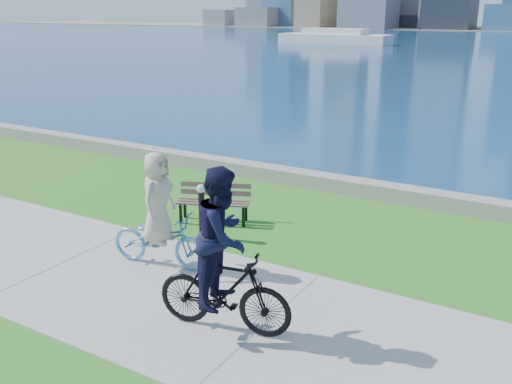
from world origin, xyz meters
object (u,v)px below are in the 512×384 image
cyclist_woman (159,225)px  cyclist_man (223,265)px  bollard_lamp (202,207)px  park_bench (214,199)px

cyclist_woman → cyclist_man: 2.38m
bollard_lamp → cyclist_woman: size_ratio=0.54×
park_bench → bollard_lamp: bearing=-92.7°
park_bench → bollard_lamp: bollard_lamp is taller
park_bench → cyclist_woman: cyclist_woman is taller
cyclist_woman → bollard_lamp: bearing=-4.2°
park_bench → bollard_lamp: 0.93m
cyclist_woman → cyclist_man: cyclist_man is taller
cyclist_man → cyclist_woman: bearing=49.5°
bollard_lamp → cyclist_man: 3.41m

